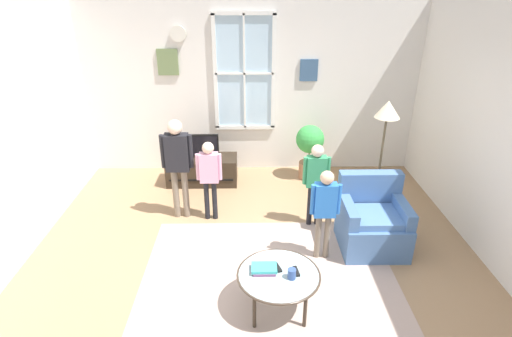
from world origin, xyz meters
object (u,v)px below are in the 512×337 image
book_stack (264,269)px  television (201,146)px  floor_lamp (386,121)px  armchair (372,222)px  remote_near_cup (278,267)px  person_pink_shirt (209,172)px  potted_plant_by_window (310,146)px  tv_stand (202,170)px  cup (292,274)px  person_black_shirt (178,158)px  coffee_table (279,276)px  person_green_shirt (316,176)px  remote_near_books (296,271)px  person_blue_shirt (325,205)px

book_stack → television: bearing=108.0°
book_stack → floor_lamp: (1.62, 1.79, 0.89)m
armchair → remote_near_cup: (-1.21, -0.96, 0.11)m
person_pink_shirt → potted_plant_by_window: person_pink_shirt is taller
tv_stand → armchair: size_ratio=1.27×
person_pink_shirt → floor_lamp: bearing=3.6°
television → armchair: 2.84m
cup → person_black_shirt: (-1.32, 1.82, 0.39)m
tv_stand → book_stack: size_ratio=4.51×
coffee_table → person_green_shirt: (0.57, 1.53, 0.31)m
armchair → potted_plant_by_window: potted_plant_by_window is taller
tv_stand → person_pink_shirt: 1.21m
remote_near_books → potted_plant_by_window: (0.52, 2.90, 0.11)m
person_blue_shirt → tv_stand: bearing=129.0°
cup → potted_plant_by_window: potted_plant_by_window is taller
tv_stand → coffee_table: 2.97m
person_black_shirt → cup: bearing=-54.0°
remote_near_cup → person_blue_shirt: (0.57, 0.73, 0.26)m
remote_near_cup → potted_plant_by_window: potted_plant_by_window is taller
armchair → potted_plant_by_window: (-0.51, 1.88, 0.23)m
book_stack → person_blue_shirt: (0.70, 0.77, 0.25)m
person_black_shirt → floor_lamp: 2.72m
armchair → person_black_shirt: (-2.41, 0.71, 0.55)m
television → floor_lamp: bearing=-20.7°
remote_near_books → person_black_shirt: 2.26m
person_pink_shirt → armchair: bearing=-17.9°
book_stack → floor_lamp: size_ratio=0.15×
armchair → person_blue_shirt: size_ratio=0.78×
potted_plant_by_window → floor_lamp: bearing=-54.2°
armchair → remote_near_cup: size_ratio=6.21×
tv_stand → person_green_shirt: person_green_shirt is taller
person_blue_shirt → remote_near_books: bearing=-116.4°
remote_near_cup → cup: bearing=-50.5°
person_green_shirt → potted_plant_by_window: person_green_shirt is taller
floor_lamp → cup: bearing=-125.6°
remote_near_books → tv_stand: bearing=113.4°
book_stack → person_pink_shirt: size_ratio=0.22×
person_green_shirt → floor_lamp: bearing=19.0°
armchair → person_black_shirt: bearing=163.5°
book_stack → cup: bearing=-23.1°
book_stack → person_pink_shirt: (-0.66, 1.64, 0.25)m
tv_stand → armchair: (2.23, -1.74, 0.11)m
armchair → remote_near_books: 1.46m
tv_stand → person_green_shirt: bearing=-38.3°
person_green_shirt → person_black_shirt: bearing=172.4°
television → person_black_shirt: bearing=-100.0°
book_stack → floor_lamp: bearing=47.9°
television → cup: television is taller
remote_near_books → book_stack: bearing=175.6°
floor_lamp → armchair: bearing=-109.2°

